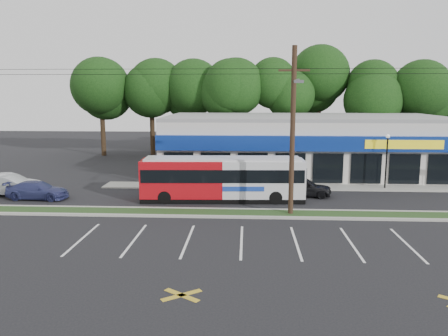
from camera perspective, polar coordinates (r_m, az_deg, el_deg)
ground at (r=25.86m, az=2.20°, el=-6.66°), size 120.00×120.00×0.00m
grass_strip at (r=26.80m, az=2.23°, el=-5.94°), size 40.00×1.60×0.12m
curb_south at (r=25.98m, az=2.21°, el=-6.42°), size 40.00×0.25×0.14m
curb_north at (r=27.62m, az=2.26°, el=-5.45°), size 40.00×0.25×0.14m
sidewalk at (r=34.89m, az=10.68°, el=-2.45°), size 32.00×2.20×0.10m
strip_mall at (r=41.31m, az=10.24°, el=3.08°), size 25.00×12.55×5.30m
utility_pole at (r=25.93m, az=8.61°, el=5.46°), size 50.00×2.77×10.00m
lamp_post at (r=35.56m, az=20.49°, el=1.62°), size 0.30×0.30×4.25m
tree_line at (r=50.96m, az=7.32°, el=10.86°), size 46.76×6.76×11.83m
metrobus at (r=29.91m, az=-0.16°, el=-1.30°), size 11.21×2.87×2.99m
car_dark at (r=31.87m, az=10.32°, el=-2.43°), size 4.17×2.19×1.35m
car_silver at (r=35.19m, az=-26.35°, el=-1.98°), size 4.76×1.71×1.56m
car_blue at (r=33.19m, az=-23.17°, el=-2.68°), size 4.38×1.97×1.25m
pedestrian_a at (r=31.74m, az=9.54°, el=-2.30°), size 0.66×0.65×1.53m
pedestrian_b at (r=31.60m, az=7.70°, el=-2.33°), size 0.78×0.63×1.50m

